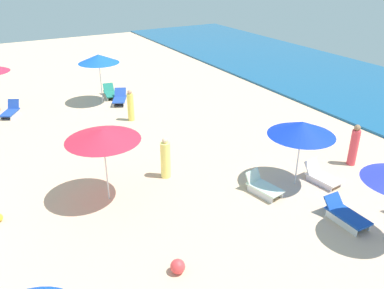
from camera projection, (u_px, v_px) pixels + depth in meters
lounge_chair_0_0 at (10, 111)px, 20.48m from camera, size 1.45×1.16×0.71m
umbrella_1 at (103, 135)px, 12.54m from camera, size 2.41×2.41×2.57m
umbrella_2 at (98, 59)px, 21.30m from camera, size 2.20×2.20×2.72m
lounge_chair_2_0 at (120, 99)px, 22.17m from camera, size 1.60×1.22×0.71m
lounge_chair_2_1 at (110, 93)px, 23.21m from camera, size 1.59×0.84×0.64m
lounge_chair_3_1 at (346, 214)px, 12.27m from camera, size 1.47×0.65×0.66m
umbrella_4 at (302, 128)px, 13.50m from camera, size 2.31×2.31×2.43m
lounge_chair_4_0 at (321, 176)px, 14.46m from camera, size 1.40×0.79×0.69m
lounge_chair_4_1 at (263, 187)px, 13.75m from camera, size 1.40×0.86×0.69m
beachgoer_1 at (354, 146)px, 15.45m from camera, size 0.40×0.40×1.69m
beachgoer_2 at (131, 106)px, 19.69m from camera, size 0.44×0.44×1.58m
beachgoer_3 at (166, 159)px, 14.60m from camera, size 0.45×0.45×1.59m
beach_ball_1 at (178, 266)px, 10.32m from camera, size 0.40×0.40×0.40m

